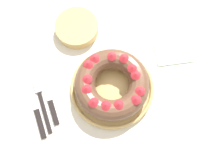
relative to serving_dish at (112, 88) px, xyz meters
The scene contains 9 objects.
ground_plane 0.77m from the serving_dish, 37.64° to the left, with size 8.00×8.00×0.00m, color gray.
dining_table 0.10m from the serving_dish, 37.64° to the left, with size 1.47×1.05×0.75m.
serving_dish is the anchor object (origin of this frame).
bundt_cake 0.05m from the serving_dish, 94.83° to the left, with size 0.24×0.24×0.08m.
fork 0.24m from the serving_dish, 169.83° to the left, with size 0.02×0.20×0.01m.
serving_knife 0.26m from the serving_dish, behind, with size 0.02×0.22×0.01m.
cake_knife 0.21m from the serving_dish, behind, with size 0.02×0.19×0.01m.
side_bowl 0.26m from the serving_dish, 99.69° to the left, with size 0.16×0.16×0.04m, color tan.
napkin 0.26m from the serving_dish, 12.21° to the left, with size 0.13×0.09×0.00m, color #B2D1B7.
Camera 1 is at (-0.10, -0.26, 1.61)m, focal length 42.00 mm.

